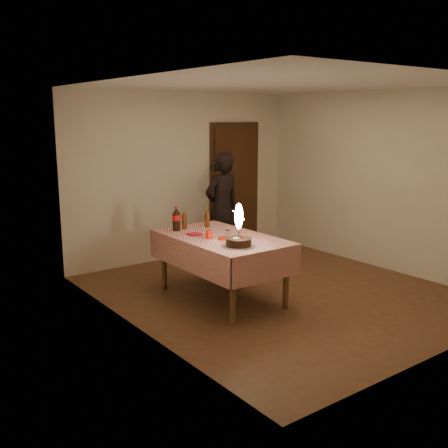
{
  "coord_description": "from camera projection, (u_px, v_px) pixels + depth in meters",
  "views": [
    {
      "loc": [
        -4.39,
        -4.76,
        2.22
      ],
      "look_at": [
        -0.72,
        0.2,
        0.95
      ],
      "focal_mm": 42.0,
      "sensor_mm": 36.0,
      "label": 1
    }
  ],
  "objects": [
    {
      "name": "napkin_stack",
      "position": [
        194.0,
        234.0,
        6.45
      ],
      "size": [
        0.15,
        0.15,
        0.02
      ],
      "primitive_type": "cube",
      "color": "red",
      "rests_on": "dining_table"
    },
    {
      "name": "amber_bottle_left",
      "position": [
        184.0,
        220.0,
        6.78
      ],
      "size": [
        0.06,
        0.06,
        0.25
      ],
      "color": "#53280E",
      "rests_on": "dining_table"
    },
    {
      "name": "photographer",
      "position": [
        222.0,
        207.0,
        8.03
      ],
      "size": [
        0.64,
        0.47,
        1.69
      ],
      "color": "black",
      "rests_on": "ground"
    },
    {
      "name": "cola_bottle",
      "position": [
        176.0,
        219.0,
        6.66
      ],
      "size": [
        0.1,
        0.1,
        0.32
      ],
      "color": "black",
      "rests_on": "dining_table"
    },
    {
      "name": "room_shell",
      "position": [
        279.0,
        163.0,
        6.5
      ],
      "size": [
        4.04,
        4.54,
        2.62
      ],
      "color": "silver",
      "rests_on": "ground"
    },
    {
      "name": "ground",
      "position": [
        278.0,
        292.0,
        6.75
      ],
      "size": [
        4.0,
        4.5,
        0.01
      ],
      "primitive_type": "cube",
      "color": "brown",
      "rests_on": "ground"
    },
    {
      "name": "red_cup",
      "position": [
        209.0,
        235.0,
        6.24
      ],
      "size": [
        0.08,
        0.08,
        0.1
      ],
      "primitive_type": "cylinder",
      "color": "red",
      "rests_on": "dining_table"
    },
    {
      "name": "clear_cup",
      "position": [
        228.0,
        234.0,
        6.32
      ],
      "size": [
        0.07,
        0.07,
        0.09
      ],
      "primitive_type": "cylinder",
      "color": "silver",
      "rests_on": "dining_table"
    },
    {
      "name": "birthday_cake",
      "position": [
        239.0,
        236.0,
        5.87
      ],
      "size": [
        0.36,
        0.36,
        0.49
      ],
      "color": "white",
      "rests_on": "dining_table"
    },
    {
      "name": "red_plate",
      "position": [
        227.0,
        239.0,
        6.25
      ],
      "size": [
        0.22,
        0.22,
        0.01
      ],
      "primitive_type": "cylinder",
      "color": "red",
      "rests_on": "dining_table"
    },
    {
      "name": "amber_bottle_right",
      "position": [
        207.0,
        218.0,
        6.89
      ],
      "size": [
        0.06,
        0.06,
        0.25
      ],
      "color": "#53280E",
      "rests_on": "dining_table"
    },
    {
      "name": "dining_table",
      "position": [
        222.0,
        245.0,
        6.4
      ],
      "size": [
        1.02,
        1.72,
        0.79
      ],
      "color": "brown",
      "rests_on": "ground"
    }
  ]
}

